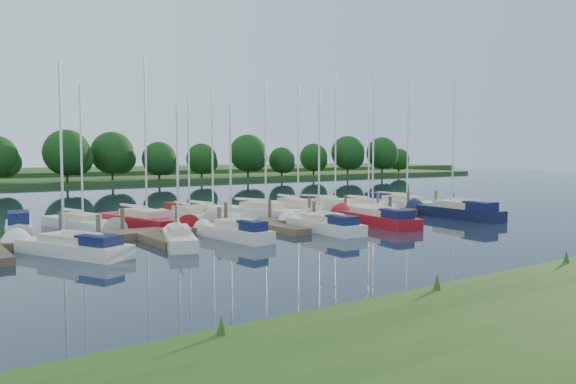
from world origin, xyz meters
TOP-DOWN VIEW (x-y plane):
  - ground at (0.00, 0.00)m, footprint 260.00×260.00m
  - dock at (0.00, 7.31)m, footprint 40.00×6.00m
  - mooring_pilings at (0.00, 8.43)m, footprint 38.24×2.84m
  - far_shore at (0.00, 75.00)m, footprint 180.00×30.00m
  - distant_hill at (0.00, 100.00)m, footprint 220.00×40.00m
  - treeline at (-0.04, 62.09)m, footprint 146.28×9.74m
  - motorboat at (-13.50, 13.82)m, footprint 2.14×5.18m
  - sailboat_n_2 at (-9.88, 13.61)m, footprint 3.33×7.59m
  - sailboat_n_3 at (-6.28, 11.98)m, footprint 3.71×9.05m
  - sailboat_n_4 at (-2.53, 13.59)m, footprint 1.78×7.18m
  - sailboat_n_5 at (-1.20, 12.49)m, footprint 2.91×7.86m
  - sailboat_n_6 at (2.63, 11.64)m, footprint 4.26×8.14m
  - sailboat_n_7 at (6.97, 13.41)m, footprint 2.06×8.35m
  - sailboat_n_8 at (9.77, 12.48)m, footprint 5.35×9.12m
  - sailboat_n_9 at (13.33, 12.00)m, footprint 2.36×6.63m
  - sailboat_n_10 at (17.50, 11.73)m, footprint 3.24×9.43m
  - sailboat_s_0 at (-12.83, 4.47)m, footprint 4.46×7.24m
  - sailboat_s_1 at (-7.43, 3.98)m, footprint 2.90×5.86m
  - sailboat_s_2 at (-4.02, 4.05)m, footprint 2.01×6.13m
  - sailboat_s_3 at (2.03, 3.77)m, footprint 1.82×7.11m
  - sailboat_s_4 at (7.20, 4.43)m, footprint 2.93×8.27m
  - sailboat_s_5 at (14.94, 3.87)m, footprint 2.65×8.48m

SIDE VIEW (x-z plane):
  - ground at x=0.00m, z-range 0.00..0.00m
  - dock at x=0.00m, z-range 0.00..0.40m
  - sailboat_n_2 at x=-9.88m, z-range -4.52..5.06m
  - sailboat_n_9 at x=13.33m, z-range -3.95..4.48m
  - sailboat_n_3 at x=-6.28m, z-range -5.43..5.98m
  - sailboat_n_5 at x=-1.20m, z-range -4.73..5.28m
  - sailboat_s_1 at x=-7.43m, z-range -3.58..4.14m
  - sailboat_n_7 at x=6.97m, z-range -5.09..5.64m
  - sailboat_n_6 at x=2.63m, z-range -5.01..5.58m
  - far_shore at x=0.00m, z-range 0.00..0.60m
  - sailboat_s_0 at x=-12.83m, z-range -4.43..5.05m
  - sailboat_n_10 at x=17.50m, z-range -5.56..6.19m
  - sailboat_n_4 at x=-2.53m, z-range -4.32..4.96m
  - sailboat_s_3 at x=2.03m, z-range -4.27..4.91m
  - sailboat_n_8 at x=9.77m, z-range -5.56..6.21m
  - sailboat_s_4 at x=7.20m, z-range -4.90..5.55m
  - sailboat_s_2 at x=-4.02m, z-range -3.68..4.34m
  - motorboat at x=-13.50m, z-range -0.47..1.15m
  - sailboat_s_5 at x=14.94m, z-range -5.10..5.79m
  - mooring_pilings at x=0.00m, z-range -0.40..1.60m
  - distant_hill at x=0.00m, z-range 0.00..1.40m
  - treeline at x=-0.04m, z-range 0.02..8.09m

